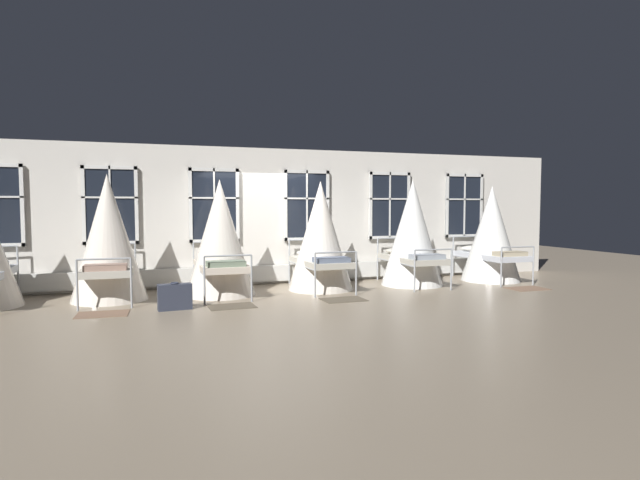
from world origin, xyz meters
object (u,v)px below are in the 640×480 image
(cot_second, at_px, (108,239))
(cot_third, at_px, (220,239))
(cot_sixth, at_px, (491,235))
(suitcase_dark, at_px, (175,297))
(cot_fourth, at_px, (320,237))
(cot_fifth, at_px, (412,234))

(cot_second, height_order, cot_third, cot_second)
(cot_sixth, xyz_separation_m, suitcase_dark, (-7.28, -1.29, -0.87))
(cot_sixth, bearing_deg, suitcase_dark, 99.73)
(cot_second, bearing_deg, cot_fourth, -89.60)
(cot_fifth, xyz_separation_m, cot_sixth, (2.10, 0.02, -0.06))
(cot_third, height_order, cot_fourth, cot_third)
(cot_second, bearing_deg, cot_third, -91.31)
(cot_third, relative_size, cot_sixth, 1.02)
(cot_third, distance_m, cot_fourth, 2.10)
(cot_fourth, height_order, suitcase_dark, cot_fourth)
(cot_second, bearing_deg, cot_fifth, -89.75)
(cot_fifth, bearing_deg, cot_third, 91.10)
(cot_sixth, bearing_deg, cot_fourth, 89.57)
(suitcase_dark, bearing_deg, cot_third, 48.36)
(cot_sixth, height_order, suitcase_dark, cot_sixth)
(cot_second, distance_m, suitcase_dark, 1.96)
(cot_second, xyz_separation_m, suitcase_dark, (1.12, -1.32, -0.92))
(cot_second, xyz_separation_m, cot_fourth, (4.15, -0.03, -0.04))
(cot_third, bearing_deg, suitcase_dark, 142.14)
(cot_third, height_order, cot_sixth, cot_third)
(cot_third, relative_size, cot_fourth, 1.00)
(cot_fifth, bearing_deg, cot_sixth, -88.52)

